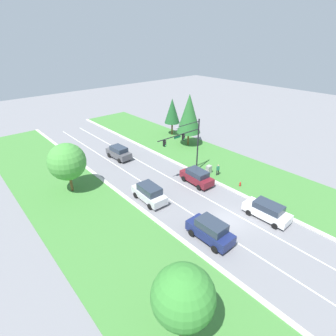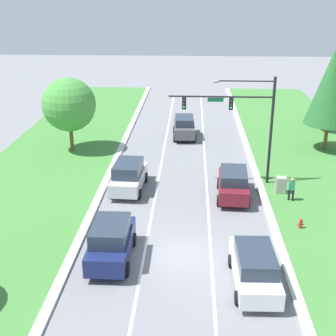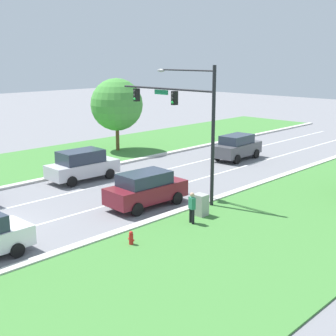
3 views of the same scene
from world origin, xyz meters
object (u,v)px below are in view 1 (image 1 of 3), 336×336
Objects in this scene: navy_suv at (210,230)px; fire_hydrant at (240,184)px; utility_cabinet at (209,170)px; pedestrian at (218,170)px; traffic_signal_mast at (188,141)px; oak_near_left_tree at (67,162)px; silver_suv at (149,193)px; oak_far_left_tree at (183,296)px; graphite_suv at (119,152)px; white_suv at (267,211)px; conifer_near_right_tree at (189,114)px; conifer_far_right_tree at (172,111)px; burgundy_suv at (197,177)px.

fire_hydrant is (10.66, 3.92, -0.78)m from navy_suv.
utility_cabinet is 0.73× the size of pedestrian.
traffic_signal_mast is 1.22× the size of oak_near_left_tree.
traffic_signal_mast is 9.08m from silver_suv.
graphite_suv is at bearing 66.23° from oak_far_left_tree.
traffic_signal_mast reaches higher than white_suv.
graphite_suv is at bearing 118.33° from utility_cabinet.
conifer_near_right_tree is 6.16m from conifer_far_right_tree.
oak_far_left_tree is at bearing -150.33° from navy_suv.
pedestrian is 20.03m from oak_near_left_tree.
silver_suv is 0.55× the size of conifer_near_right_tree.
oak_far_left_tree is at bearing -95.21° from oak_near_left_tree.
burgundy_suv is 0.97× the size of white_suv.
utility_cabinet is at bearing -26.65° from oak_near_left_tree.
pedestrian is 0.18× the size of conifer_near_right_tree.
graphite_suv is 19.53m from fire_hydrant.
traffic_signal_mast is 1.65× the size of navy_suv.
silver_suv is at bearing 154.14° from fire_hydrant.
conifer_near_right_tree is at bearing 33.22° from silver_suv.
traffic_signal_mast is at bearing -25.37° from oak_near_left_tree.
fire_hydrant is at bearing 57.81° from white_suv.
conifer_far_right_tree is (13.94, 2.69, 3.76)m from graphite_suv.
burgundy_suv is 10.17m from white_suv.
navy_suv is at bearing -85.44° from silver_suv.
conifer_far_right_tree reaches higher than graphite_suv.
conifer_far_right_tree reaches higher than pedestrian.
silver_suv is 7.12× the size of fire_hydrant.
conifer_near_right_tree is at bearing 52.72° from burgundy_suv.
oak_near_left_tree is 24.81m from conifer_far_right_tree.
utility_cabinet is 0.19× the size of oak_near_left_tree.
white_suv is (7.21, -1.85, -0.15)m from navy_suv.
fire_hydrant is (0.31, -5.17, -0.27)m from utility_cabinet.
utility_cabinet is at bearing 41.18° from navy_suv.
white_suv is 0.55× the size of conifer_near_right_tree.
white_suv reaches higher than fire_hydrant.
oak_far_left_tree is (-19.11, -8.77, 3.57)m from fire_hydrant.
silver_suv is 0.77× the size of oak_near_left_tree.
traffic_signal_mast reaches higher than pedestrian.
utility_cabinet is 1.75× the size of fire_hydrant.
oak_far_left_tree is at bearing -131.08° from conifer_far_right_tree.
oak_near_left_tree reaches higher than navy_suv.
silver_suv is at bearing 91.77° from navy_suv.
navy_suv is 10.14m from oak_far_left_tree.
utility_cabinet is at bearing 1.91° from silver_suv.
white_suv is at bearing 89.58° from pedestrian.
pedestrian is 3.98m from fire_hydrant.
burgundy_suv reaches higher than utility_cabinet.
silver_suv is 10.74m from oak_near_left_tree.
navy_suv is at bearing -159.79° from fire_hydrant.
graphite_suv reaches higher than white_suv.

